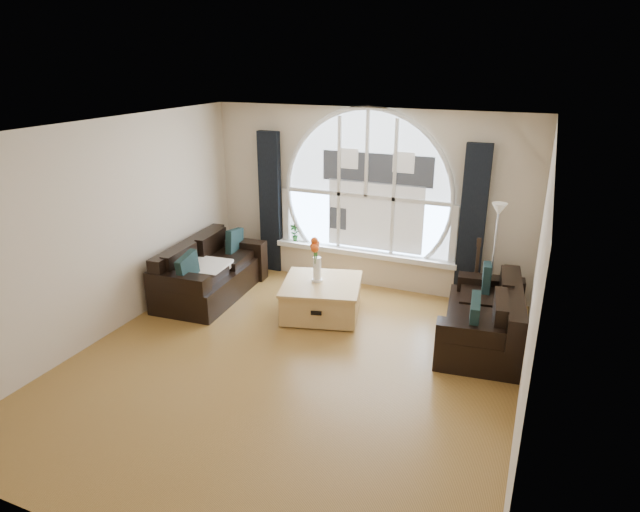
{
  "coord_description": "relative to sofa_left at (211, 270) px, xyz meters",
  "views": [
    {
      "loc": [
        2.44,
        -4.91,
        3.38
      ],
      "look_at": [
        0.0,
        0.9,
        1.05
      ],
      "focal_mm": 30.31,
      "sensor_mm": 36.0,
      "label": 1
    }
  ],
  "objects": [
    {
      "name": "window_frame",
      "position": [
        1.95,
        1.35,
        1.23
      ],
      "size": [
        2.76,
        0.08,
        2.15
      ],
      "primitive_type": "cube",
      "color": "white",
      "rests_on": "wall_back"
    },
    {
      "name": "wall_back",
      "position": [
        1.95,
        1.41,
        0.95
      ],
      "size": [
        5.0,
        0.01,
        2.7
      ],
      "primitive_type": "cube",
      "color": "beige",
      "rests_on": "ground"
    },
    {
      "name": "vase_flowers",
      "position": [
        1.69,
        0.06,
        0.46
      ],
      "size": [
        0.24,
        0.24,
        0.7
      ],
      "primitive_type": "cube",
      "color": "white",
      "rests_on": "coffee_chest"
    },
    {
      "name": "sofa_right",
      "position": [
        3.92,
        0.07,
        0.0
      ],
      "size": [
        1.05,
        1.82,
        0.77
      ],
      "primitive_type": "cube",
      "rotation": [
        0.0,
        0.0,
        0.11
      ],
      "color": "black",
      "rests_on": "ground"
    },
    {
      "name": "curtain_right",
      "position": [
        3.55,
        1.29,
        0.75
      ],
      "size": [
        0.35,
        0.12,
        2.3
      ],
      "primitive_type": "cube",
      "color": "black",
      "rests_on": "ground"
    },
    {
      "name": "wall_left",
      "position": [
        -0.55,
        -1.34,
        0.95
      ],
      "size": [
        0.01,
        5.5,
        2.7
      ],
      "primitive_type": "cube",
      "color": "beige",
      "rests_on": "ground"
    },
    {
      "name": "neighbor_house",
      "position": [
        2.1,
        1.36,
        1.1
      ],
      "size": [
        1.7,
        0.02,
        1.5
      ],
      "primitive_type": "cube",
      "color": "silver",
      "rests_on": "wall_back"
    },
    {
      "name": "window_sill",
      "position": [
        1.95,
        1.31,
        0.11
      ],
      "size": [
        2.9,
        0.22,
        0.08
      ],
      "primitive_type": "cube",
      "color": "white",
      "rests_on": "wall_back"
    },
    {
      "name": "floor_lamp",
      "position": [
        3.91,
        0.9,
        0.4
      ],
      "size": [
        0.24,
        0.24,
        1.6
      ],
      "primitive_type": "cube",
      "color": "#B2B2B2",
      "rests_on": "ground"
    },
    {
      "name": "potted_plant",
      "position": [
        0.76,
        1.31,
        0.3
      ],
      "size": [
        0.18,
        0.14,
        0.29
      ],
      "primitive_type": "imported",
      "rotation": [
        0.0,
        0.0,
        0.26
      ],
      "color": "#1E6023",
      "rests_on": "window_sill"
    },
    {
      "name": "coffee_chest",
      "position": [
        1.77,
        0.04,
        -0.14
      ],
      "size": [
        1.28,
        1.28,
        0.51
      ],
      "primitive_type": "cube",
      "rotation": [
        0.0,
        0.0,
        0.26
      ],
      "color": "tan",
      "rests_on": "ground"
    },
    {
      "name": "sofa_left",
      "position": [
        0.0,
        0.0,
        0.0
      ],
      "size": [
        1.04,
        1.88,
        0.81
      ],
      "primitive_type": "cube",
      "rotation": [
        0.0,
        0.0,
        0.07
      ],
      "color": "black",
      "rests_on": "ground"
    },
    {
      "name": "wall_right",
      "position": [
        4.45,
        -1.34,
        0.95
      ],
      "size": [
        0.01,
        5.5,
        2.7
      ],
      "primitive_type": "cube",
      "color": "beige",
      "rests_on": "ground"
    },
    {
      "name": "attic_slope",
      "position": [
        4.15,
        -1.34,
        1.95
      ],
      "size": [
        0.92,
        5.5,
        0.72
      ],
      "primitive_type": "cube",
      "color": "silver",
      "rests_on": "ground"
    },
    {
      "name": "curtain_left",
      "position": [
        0.35,
        1.29,
        0.75
      ],
      "size": [
        0.35,
        0.12,
        2.3
      ],
      "primitive_type": "cube",
      "color": "black",
      "rests_on": "ground"
    },
    {
      "name": "arched_window",
      "position": [
        1.95,
        1.38,
        1.23
      ],
      "size": [
        2.6,
        0.06,
        2.15
      ],
      "primitive_type": "cube",
      "color": "silver",
      "rests_on": "wall_back"
    },
    {
      "name": "guitar",
      "position": [
        3.69,
        1.13,
        0.13
      ],
      "size": [
        0.4,
        0.3,
        1.06
      ],
      "primitive_type": "cube",
      "rotation": [
        0.0,
        0.0,
        0.18
      ],
      "color": "#945924",
      "rests_on": "ground"
    },
    {
      "name": "ground",
      "position": [
        1.95,
        -1.34,
        -0.4
      ],
      "size": [
        5.0,
        5.5,
        0.01
      ],
      "primitive_type": "cube",
      "color": "brown",
      "rests_on": "ground"
    },
    {
      "name": "wall_front",
      "position": [
        1.95,
        -4.09,
        0.95
      ],
      "size": [
        5.0,
        0.01,
        2.7
      ],
      "primitive_type": "cube",
      "color": "beige",
      "rests_on": "ground"
    },
    {
      "name": "ceiling",
      "position": [
        1.95,
        -1.34,
        2.3
      ],
      "size": [
        5.0,
        5.5,
        0.01
      ],
      "primitive_type": "cube",
      "color": "silver",
      "rests_on": "ground"
    },
    {
      "name": "throw_blanket",
      "position": [
        0.06,
        -0.16,
        0.1
      ],
      "size": [
        0.59,
        0.59,
        0.1
      ],
      "primitive_type": "cube",
      "rotation": [
        0.0,
        0.0,
        0.08
      ],
      "color": "silver",
      "rests_on": "sofa_left"
    }
  ]
}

